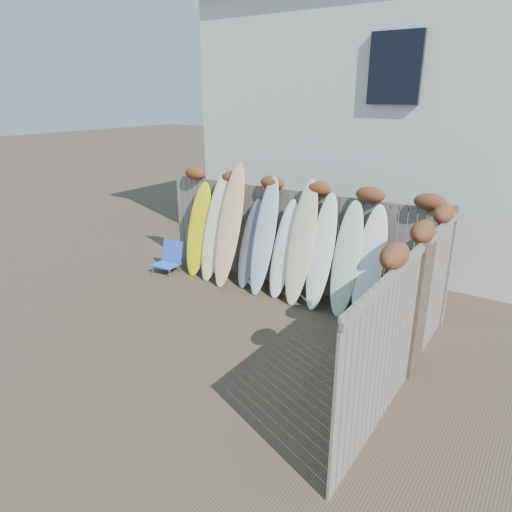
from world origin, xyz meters
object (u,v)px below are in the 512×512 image
Objects in this scene: wooden_crate at (382,340)px; lattice_panel at (426,297)px; surfboard_0 at (199,229)px; beach_chair at (169,258)px.

lattice_panel reaches higher than wooden_crate.
wooden_crate is 0.29× the size of surfboard_0.
wooden_crate is (5.14, -0.83, -0.01)m from beach_chair.
beach_chair is 5.67m from lattice_panel.
surfboard_0 is at bearing 167.06° from lattice_panel.
lattice_panel reaches higher than beach_chair.
wooden_crate is at bearing -19.56° from surfboard_0.
lattice_panel is 0.96× the size of surfboard_0.
beach_chair is 5.21m from wooden_crate.
beach_chair is 0.97m from surfboard_0.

